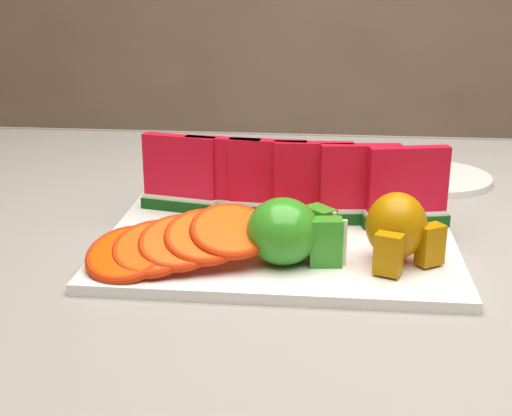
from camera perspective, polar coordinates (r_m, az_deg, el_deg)
table at (r=0.93m, az=6.78°, el=-7.73°), size 1.40×0.90×0.75m
tablecloth at (r=0.90m, az=6.93°, el=-4.18°), size 1.53×1.03×0.20m
platter at (r=0.83m, az=1.92°, el=-2.78°), size 0.40×0.30×0.01m
apple_cluster at (r=0.75m, az=2.72°, el=-1.95°), size 0.12×0.10×0.07m
pear_cluster at (r=0.76m, az=11.28°, el=-1.62°), size 0.08×0.09×0.07m
side_plate at (r=1.11m, az=13.79°, el=2.36°), size 0.22×0.22×0.01m
fork at (r=1.19m, az=-5.88°, el=3.85°), size 0.02×0.20×0.00m
watermelon_row at (r=0.87m, az=2.75°, el=2.09°), size 0.39×0.07×0.10m
orange_fan_front at (r=0.75m, az=-6.14°, el=-2.74°), size 0.21×0.14×0.06m
orange_fan_back at (r=0.94m, az=-0.42°, el=1.47°), size 0.23×0.09×0.04m
tangerine_segments at (r=0.83m, az=0.96°, el=-1.24°), size 0.16×0.07×0.02m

